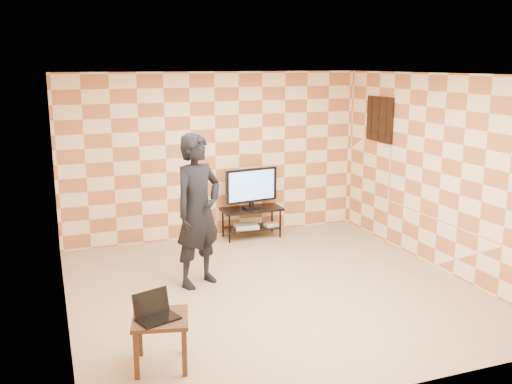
% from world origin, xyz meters
% --- Properties ---
extents(floor, '(5.00, 5.00, 0.00)m').
position_xyz_m(floor, '(0.00, 0.00, 0.00)').
color(floor, tan).
rests_on(floor, ground).
extents(wall_back, '(5.00, 0.02, 2.70)m').
position_xyz_m(wall_back, '(0.00, 2.50, 1.35)').
color(wall_back, beige).
rests_on(wall_back, ground).
extents(wall_front, '(5.00, 0.02, 2.70)m').
position_xyz_m(wall_front, '(0.00, -2.50, 1.35)').
color(wall_front, beige).
rests_on(wall_front, ground).
extents(wall_left, '(0.02, 5.00, 2.70)m').
position_xyz_m(wall_left, '(-2.50, 0.00, 1.35)').
color(wall_left, beige).
rests_on(wall_left, ground).
extents(wall_right, '(0.02, 5.00, 2.70)m').
position_xyz_m(wall_right, '(2.50, 0.00, 1.35)').
color(wall_right, beige).
rests_on(wall_right, ground).
extents(ceiling, '(5.00, 5.00, 0.02)m').
position_xyz_m(ceiling, '(0.00, 0.00, 2.70)').
color(ceiling, white).
rests_on(ceiling, wall_back).
extents(wall_art, '(0.04, 0.72, 0.72)m').
position_xyz_m(wall_art, '(2.47, 1.55, 1.95)').
color(wall_art, black).
rests_on(wall_art, wall_right).
extents(tv_stand, '(1.00, 0.45, 0.50)m').
position_xyz_m(tv_stand, '(0.51, 2.20, 0.37)').
color(tv_stand, black).
rests_on(tv_stand, floor).
extents(tv, '(0.91, 0.21, 0.66)m').
position_xyz_m(tv, '(0.51, 2.19, 0.87)').
color(tv, black).
rests_on(tv, tv_stand).
extents(dvd_player, '(0.42, 0.32, 0.06)m').
position_xyz_m(dvd_player, '(0.41, 2.17, 0.20)').
color(dvd_player, silver).
rests_on(dvd_player, tv_stand).
extents(game_console, '(0.24, 0.19, 0.05)m').
position_xyz_m(game_console, '(0.84, 2.15, 0.20)').
color(game_console, silver).
rests_on(game_console, tv_stand).
extents(side_table, '(0.62, 0.62, 0.50)m').
position_xyz_m(side_table, '(-1.70, -1.38, 0.41)').
color(side_table, '#311E10').
rests_on(side_table, floor).
extents(laptop, '(0.44, 0.39, 0.24)m').
position_xyz_m(laptop, '(-1.74, -1.39, 0.55)').
color(laptop, black).
rests_on(laptop, side_table).
extents(person, '(0.86, 0.76, 1.98)m').
position_xyz_m(person, '(-0.83, 0.50, 0.99)').
color(person, black).
rests_on(person, floor).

